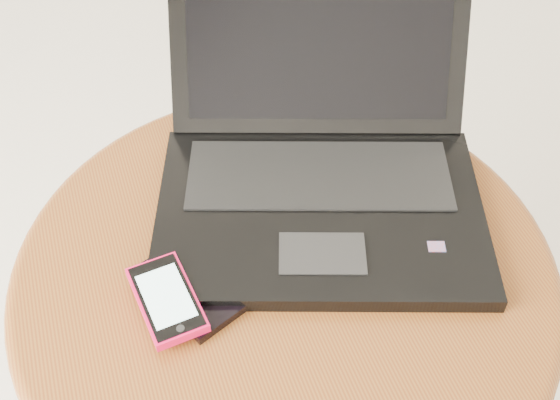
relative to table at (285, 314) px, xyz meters
name	(u,v)px	position (x,y,z in m)	size (l,w,h in m)	color
table	(285,314)	(0.00, 0.00, 0.00)	(0.65, 0.65, 0.51)	brown
laptop	(319,161)	(0.08, 0.10, 0.15)	(0.50, 0.51, 0.23)	black
phone_black	(189,289)	(-0.12, -0.01, 0.12)	(0.11, 0.14, 0.01)	black
phone_pink	(167,299)	(-0.14, -0.02, 0.13)	(0.07, 0.12, 0.01)	#E80D48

